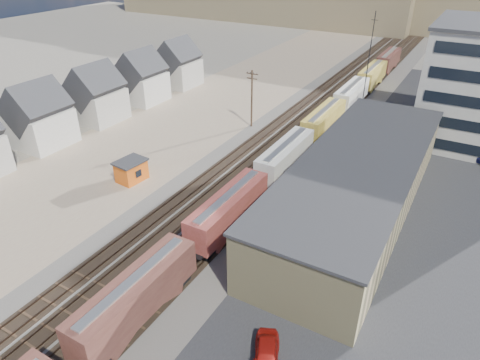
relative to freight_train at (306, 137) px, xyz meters
The scene contains 12 objects.
ground 37.01m from the freight_train, 95.91° to the right, with size 300.00×300.00×0.00m, color #6B6356.
ballast_bed 14.10m from the freight_train, 105.95° to the left, with size 18.00×200.00×0.06m, color #4C4742.
dirt_yard 24.19m from the freight_train, behind, with size 24.00×180.00×0.03m, color #88705D.
asphalt_lot 18.49m from the freight_train, ahead, with size 26.00×120.00×0.04m, color #232326.
rail_tracks 14.24m from the freight_train, 108.12° to the left, with size 11.40×200.00×0.24m.
freight_train is the anchor object (origin of this frame).
warehouse 16.21m from the freight_train, 46.32° to the right, with size 12.40×40.40×7.25m.
utility_pole_north 13.62m from the freight_train, 156.72° to the left, with size 2.20×0.32×10.00m.
radio_mast 24.24m from the freight_train, 84.60° to the left, with size 1.20×0.16×18.00m.
townhouse_row 39.60m from the freight_train, 162.79° to the right, with size 8.15×68.16×10.47m.
maintenance_shed 26.29m from the freight_train, 131.62° to the right, with size 3.57×4.40×3.01m.
parked_car_red 38.34m from the freight_train, 72.26° to the right, with size 1.99×4.96×1.69m, color #A4150F.
Camera 1 is at (24.63, -19.94, 29.34)m, focal length 32.00 mm.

